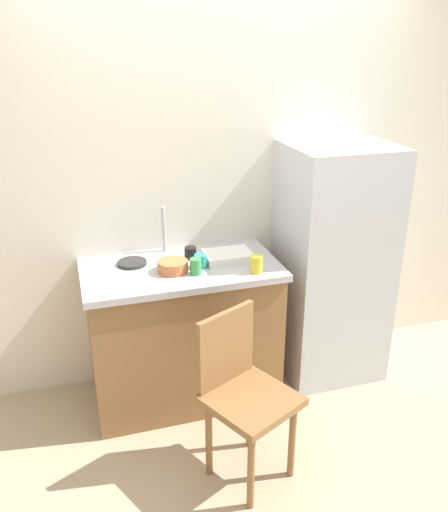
% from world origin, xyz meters
% --- Properties ---
extents(ground_plane, '(8.00, 8.00, 0.00)m').
position_xyz_m(ground_plane, '(0.00, 0.00, 0.00)').
color(ground_plane, tan).
extents(back_wall, '(4.80, 0.10, 2.58)m').
position_xyz_m(back_wall, '(0.00, 1.00, 1.29)').
color(back_wall, silver).
rests_on(back_wall, ground_plane).
extents(cabinet_base, '(1.10, 0.60, 0.85)m').
position_xyz_m(cabinet_base, '(-0.32, 0.65, 0.43)').
color(cabinet_base, olive).
rests_on(cabinet_base, ground_plane).
extents(countertop, '(1.14, 0.64, 0.04)m').
position_xyz_m(countertop, '(-0.32, 0.65, 0.87)').
color(countertop, '#B7B7BC').
rests_on(countertop, cabinet_base).
extents(faucet, '(0.02, 0.02, 0.28)m').
position_xyz_m(faucet, '(-0.36, 0.90, 1.03)').
color(faucet, '#B7B7BC').
rests_on(faucet, countertop).
extents(refrigerator, '(0.63, 0.57, 1.54)m').
position_xyz_m(refrigerator, '(0.68, 0.67, 0.77)').
color(refrigerator, silver).
rests_on(refrigerator, ground_plane).
extents(chair, '(0.54, 0.54, 0.89)m').
position_xyz_m(chair, '(-0.17, -0.07, 0.50)').
color(chair, olive).
rests_on(chair, ground_plane).
extents(dish_tray, '(0.28, 0.20, 0.05)m').
position_xyz_m(dish_tray, '(-0.03, 0.65, 0.92)').
color(dish_tray, white).
rests_on(dish_tray, countertop).
extents(terracotta_bowl, '(0.17, 0.17, 0.07)m').
position_xyz_m(terracotta_bowl, '(-0.38, 0.58, 0.92)').
color(terracotta_bowl, '#C67042').
rests_on(terracotta_bowl, countertop).
extents(hotplate, '(0.17, 0.17, 0.02)m').
position_xyz_m(hotplate, '(-0.58, 0.75, 0.90)').
color(hotplate, '#2D2D2D').
rests_on(hotplate, countertop).
extents(cup_yellow, '(0.07, 0.07, 0.10)m').
position_xyz_m(cup_yellow, '(0.07, 0.43, 0.94)').
color(cup_yellow, yellow).
rests_on(cup_yellow, countertop).
extents(cup_teal, '(0.07, 0.07, 0.08)m').
position_xyz_m(cup_teal, '(-0.21, 0.59, 0.93)').
color(cup_teal, teal).
rests_on(cup_teal, countertop).
extents(cup_green, '(0.06, 0.06, 0.09)m').
position_xyz_m(cup_green, '(-0.26, 0.51, 0.94)').
color(cup_green, green).
rests_on(cup_green, countertop).
extents(cup_black, '(0.07, 0.07, 0.07)m').
position_xyz_m(cup_black, '(-0.23, 0.74, 0.93)').
color(cup_black, black).
rests_on(cup_black, countertop).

